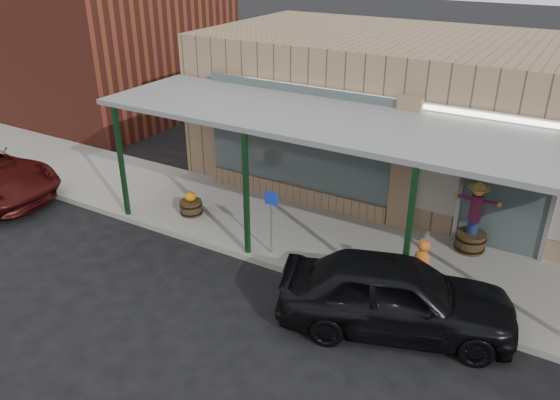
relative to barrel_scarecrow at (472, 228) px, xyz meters
The scene contains 9 objects.
ground 5.46m from the barrel_scarecrow, 117.44° to the right, with size 120.00×120.00×0.00m, color black.
sidewalk 2.84m from the barrel_scarecrow, 154.29° to the right, with size 40.00×3.20×0.15m, color gray.
storefront 4.40m from the barrel_scarecrow, 126.56° to the left, with size 12.00×6.25×4.20m.
awning 3.60m from the barrel_scarecrow, 153.58° to the right, with size 12.00×3.00×3.04m.
block_buildings_near 5.37m from the barrel_scarecrow, 96.31° to the left, with size 61.00×8.00×8.00m.
barrel_scarecrow is the anchor object (origin of this frame).
barrel_pumpkin 6.84m from the barrel_scarecrow, 164.61° to the right, with size 0.56×0.56×0.66m.
handicap_sign 4.53m from the barrel_scarecrow, 147.85° to the right, with size 0.32×0.04×1.52m.
parked_sedan 3.37m from the barrel_scarecrow, 100.38° to the right, with size 4.60×3.00×1.52m.
Camera 1 is at (4.21, -6.62, 6.61)m, focal length 35.00 mm.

